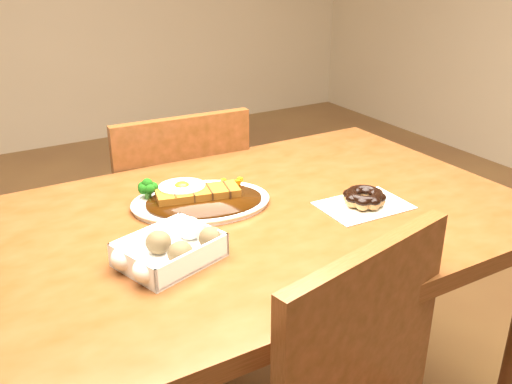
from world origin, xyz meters
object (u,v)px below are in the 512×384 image
table (262,250)px  chair_far (174,227)px  donut_box (170,249)px  katsu_curry_plate (198,199)px  pon_de_ring (364,198)px

table → chair_far: chair_far is taller
donut_box → table: bearing=19.8°
katsu_curry_plate → pon_de_ring: 0.38m
chair_far → donut_box: chair_far is taller
table → pon_de_ring: 0.26m
table → chair_far: (-0.00, 0.53, -0.17)m
pon_de_ring → chair_far: bearing=109.6°
chair_far → donut_box: (-0.26, -0.63, 0.30)m
table → chair_far: bearing=90.5°
table → katsu_curry_plate: 0.19m
pon_de_ring → table: bearing=157.4°
katsu_curry_plate → pon_de_ring: (0.33, -0.20, 0.00)m
table → chair_far: size_ratio=1.38×
donut_box → katsu_curry_plate: bearing=52.6°
chair_far → katsu_curry_plate: size_ratio=2.40×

